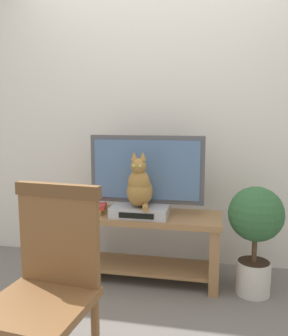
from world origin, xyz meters
TOP-DOWN VIEW (x-y plane):
  - ground_plane at (0.00, 0.00)m, footprint 12.00×12.00m
  - back_wall at (0.00, 0.96)m, footprint 7.00×0.12m
  - tv_stand at (-0.07, 0.49)m, footprint 1.16×0.43m
  - tv at (-0.07, 0.55)m, footprint 0.89×0.20m
  - media_box at (-0.10, 0.42)m, footprint 0.43×0.25m
  - cat at (-0.10, 0.40)m, footprint 0.20×0.30m
  - wooden_chair at (-0.27, -0.74)m, footprint 0.46×0.47m
  - book_stack at (-0.46, 0.44)m, footprint 0.19×0.17m
  - potted_plant at (0.74, 0.41)m, footprint 0.39×0.39m

SIDE VIEW (x-z plane):
  - ground_plane at x=0.00m, z-range 0.00..0.00m
  - tv_stand at x=-0.07m, z-range 0.09..0.62m
  - potted_plant at x=0.74m, z-range 0.10..0.89m
  - wooden_chair at x=-0.27m, z-range 0.08..1.04m
  - book_stack at x=-0.46m, z-range 0.53..0.60m
  - media_box at x=-0.10m, z-range 0.53..0.60m
  - cat at x=-0.10m, z-range 0.55..0.97m
  - tv at x=-0.07m, z-range 0.54..1.14m
  - back_wall at x=0.00m, z-range 0.00..2.80m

